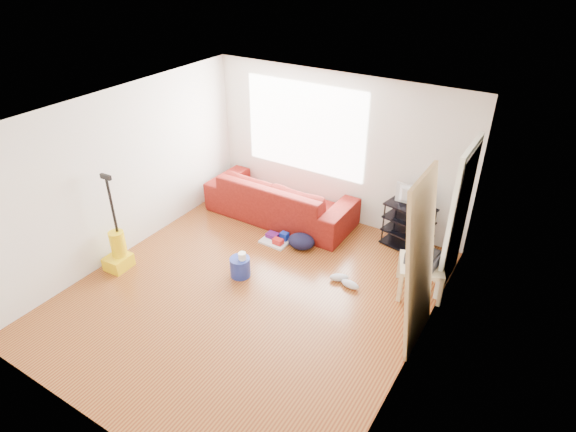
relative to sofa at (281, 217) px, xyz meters
The scene contains 13 objects.
room 2.34m from the sofa, 65.42° to the right, with size 4.51×5.01×2.51m.
sofa is the anchor object (origin of this frame).
tv_stand 2.22m from the sofa, ahead, with size 0.80×0.56×0.73m.
tv 2.37m from the sofa, ahead, with size 0.55×0.07×0.32m, color black.
side_table 2.82m from the sofa, 14.42° to the right, with size 0.74×0.74×0.47m.
printer 2.85m from the sofa, 14.42° to the right, with size 0.43×0.34×0.21m.
bucket 1.75m from the sofa, 76.88° to the right, with size 0.29×0.29×0.29m, color navy.
toilet_paper 1.76m from the sofa, 75.54° to the right, with size 0.11×0.11×0.10m, color white.
cleaning_tray 0.78m from the sofa, 61.86° to the right, with size 0.46×0.37×0.16m.
backpack 1.01m from the sofa, 38.52° to the right, with size 0.43×0.35×0.24m, color #131336.
sneakers 2.08m from the sofa, 31.73° to the right, with size 0.49×0.25×0.11m.
vacuum 2.78m from the sofa, 116.80° to the right, with size 0.33×0.37×1.49m.
door_panel 3.29m from the sofa, 28.77° to the right, with size 0.04×0.87×2.17m, color tan.
Camera 1 is at (3.17, -4.14, 4.30)m, focal length 30.00 mm.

